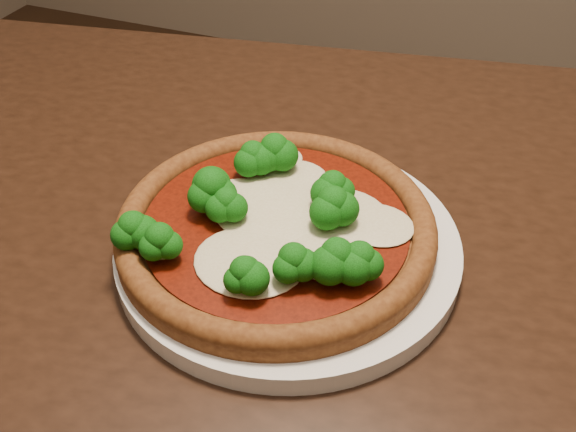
% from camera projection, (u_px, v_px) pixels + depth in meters
% --- Properties ---
extents(dining_table, '(1.23, 0.91, 0.75)m').
position_uv_depth(dining_table, '(331.00, 314.00, 0.64)').
color(dining_table, black).
rests_on(dining_table, floor).
extents(plate, '(0.29, 0.29, 0.02)m').
position_uv_depth(plate, '(288.00, 244.00, 0.54)').
color(plate, silver).
rests_on(plate, dining_table).
extents(pizza, '(0.26, 0.26, 0.06)m').
position_uv_depth(pizza, '(275.00, 222.00, 0.52)').
color(pizza, brown).
rests_on(pizza, plate).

